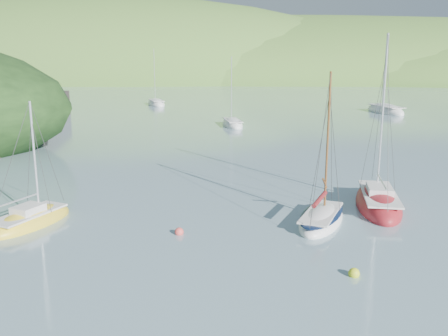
# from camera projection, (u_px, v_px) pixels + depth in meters

# --- Properties ---
(ground) EXTENTS (700.00, 700.00, 0.00)m
(ground) POSITION_uv_depth(u_px,v_px,m) (236.00, 263.00, 21.89)
(ground) COLOR gray
(ground) RESTS_ON ground
(shoreline_hills) EXTENTS (690.00, 135.00, 56.00)m
(shoreline_hills) POSITION_uv_depth(u_px,v_px,m) (231.00, 76.00, 190.07)
(shoreline_hills) COLOR #426E2A
(shoreline_hills) RESTS_ON ground
(daysailer_white) EXTENTS (3.81, 5.99, 8.65)m
(daysailer_white) POSITION_uv_depth(u_px,v_px,m) (321.00, 219.00, 27.04)
(daysailer_white) COLOR white
(daysailer_white) RESTS_ON ground
(sloop_red) EXTENTS (3.29, 7.64, 10.97)m
(sloop_red) POSITION_uv_depth(u_px,v_px,m) (378.00, 203.00, 29.78)
(sloop_red) COLOR maroon
(sloop_red) RESTS_ON ground
(sailboat_yellow) EXTENTS (3.91, 5.82, 7.18)m
(sailboat_yellow) POSITION_uv_depth(u_px,v_px,m) (31.00, 221.00, 26.76)
(sailboat_yellow) COLOR yellow
(sailboat_yellow) RESTS_ON ground
(distant_sloop_a) EXTENTS (3.73, 6.84, 9.26)m
(distant_sloop_a) POSITION_uv_depth(u_px,v_px,m) (232.00, 125.00, 62.47)
(distant_sloop_a) COLOR white
(distant_sloop_a) RESTS_ON ground
(distant_sloop_b) EXTENTS (5.64, 9.52, 12.82)m
(distant_sloop_b) POSITION_uv_depth(u_px,v_px,m) (385.00, 111.00, 76.30)
(distant_sloop_b) COLOR white
(distant_sloop_b) RESTS_ON ground
(distant_sloop_c) EXTENTS (5.15, 7.76, 10.46)m
(distant_sloop_c) POSITION_uv_depth(u_px,v_px,m) (156.00, 104.00, 87.14)
(distant_sloop_c) COLOR white
(distant_sloop_c) RESTS_ON ground
(mooring_buoys) EXTENTS (17.29, 11.19, 0.47)m
(mooring_buoys) POSITION_uv_depth(u_px,v_px,m) (331.00, 234.00, 24.97)
(mooring_buoys) COLOR #CADC1E
(mooring_buoys) RESTS_ON ground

